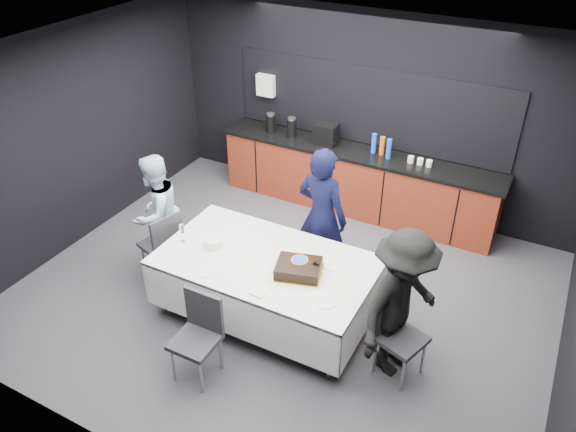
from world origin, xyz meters
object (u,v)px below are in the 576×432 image
Objects in this scene: chair_near at (199,330)px; person_right at (401,305)px; person_left at (156,213)px; plate_stack at (213,242)px; person_center at (322,217)px; party_table at (266,270)px; champagne_flute at (182,229)px; chair_right at (396,328)px; cake_assembly at (299,268)px; chair_left at (164,241)px.

chair_near is 1.96m from person_right.
plate_stack is at bearing 75.16° from person_left.
person_center is 1.17× the size of person_left.
person_left is at bearing 172.34° from party_table.
champagne_flute is 0.24× the size of chair_right.
cake_assembly is at bearing 0.96° from plate_stack.
chair_left reaches higher than party_table.
person_left is (-1.90, -0.68, -0.13)m from person_center.
champagne_flute reaches higher than chair_near.
cake_assembly is 1.13m from chair_right.
cake_assembly is 1.41m from champagne_flute.
person_center is at bearing 110.26° from person_left.
person_right is at bearing -2.20° from party_table.
chair_right is at bearing 149.92° from person_center.
person_center is at bearing 28.31° from chair_left.
champagne_flute is 1.61m from person_center.
chair_left is 0.61× the size of person_left.
chair_near is at bearing 85.91° from person_center.
person_right reaches higher than cake_assembly.
plate_stack is at bearing 179.13° from chair_right.
plate_stack is 0.12× the size of person_center.
party_table is 0.67m from plate_stack.
party_table is at bearing 5.17° from plate_stack.
party_table is 1.42× the size of person_right.
plate_stack is 0.92× the size of champagne_flute.
person_right is (2.94, -0.07, 0.28)m from chair_left.
chair_left is (-0.79, 0.07, -0.30)m from plate_stack.
party_table is at bearing 106.20° from person_right.
person_right reaches higher than chair_left.
person_left is at bearing 27.88° from person_center.
cake_assembly is 0.33× the size of person_center.
chair_left is at bearing 140.60° from chair_near.
party_table is 0.97m from person_center.
chair_near is at bearing -46.95° from champagne_flute.
chair_left reaches higher than plate_stack.
plate_stack is 2.16m from chair_right.
chair_left is at bearing 49.75° from person_left.
party_table is 11.32× the size of plate_stack.
person_center reaches higher than party_table.
person_center is 1.61m from person_right.
chair_left and chair_near have the same top height.
party_table is 10.36× the size of champagne_flute.
person_center reaches higher than plate_stack.
chair_right is at bearing -2.07° from chair_left.
party_table is 1.43m from chair_left.
party_table is at bearing 82.80° from person_left.
person_left is at bearing 139.29° from chair_left.
champagne_flute is at bearing 133.05° from chair_near.
chair_right is (2.93, -0.11, 0.00)m from chair_left.
plate_stack is 0.14× the size of person_left.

